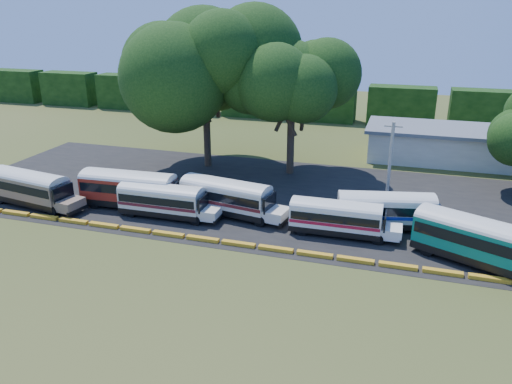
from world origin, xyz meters
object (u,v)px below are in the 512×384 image
(bus_white_red, at_px, (338,216))
(tree_west, at_px, (204,58))
(bus_red, at_px, (131,187))
(bus_beige, at_px, (30,186))
(bus_teal, at_px, (481,239))
(bus_cream_west, at_px, (164,199))

(bus_white_red, bearing_deg, tree_west, 139.26)
(tree_west, bearing_deg, bus_red, -97.18)
(bus_beige, distance_m, bus_teal, 38.52)
(bus_teal, bearing_deg, bus_cream_west, -158.25)
(bus_red, xyz_separation_m, bus_white_red, (18.96, -0.35, -0.34))
(bus_beige, relative_size, tree_west, 0.58)
(bus_beige, xyz_separation_m, bus_cream_west, (12.98, 1.19, -0.20))
(bus_cream_west, relative_size, bus_white_red, 1.02)
(bus_red, bearing_deg, bus_teal, -7.34)
(bus_beige, bearing_deg, bus_cream_west, 14.33)
(bus_teal, bearing_deg, bus_red, -159.95)
(tree_west, bearing_deg, bus_teal, -30.78)
(bus_teal, xyz_separation_m, tree_west, (-27.58, 16.43, 10.16))
(bus_beige, xyz_separation_m, tree_west, (10.94, 16.33, 10.27))
(bus_beige, height_order, bus_teal, bus_teal)
(bus_cream_west, xyz_separation_m, tree_west, (-2.04, 15.14, 10.48))
(bus_red, relative_size, bus_cream_west, 1.17)
(bus_red, height_order, tree_west, tree_west)
(bus_cream_west, height_order, tree_west, tree_west)
(tree_west, bearing_deg, bus_beige, -123.83)
(bus_red, height_order, bus_white_red, bus_red)
(bus_beige, xyz_separation_m, bus_teal, (38.52, -0.10, 0.11))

